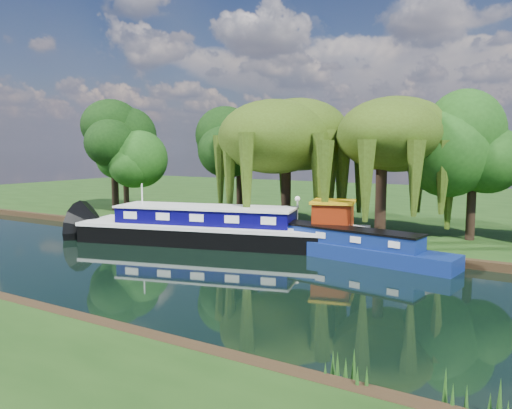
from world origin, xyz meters
The scene contains 14 objects.
ground centered at (0.00, 0.00, 0.00)m, with size 120.00×120.00×0.00m, color black.
far_bank centered at (0.00, 34.00, 0.23)m, with size 120.00×52.00×0.45m, color black.
dutch_barge centered at (-3.10, 6.92, 0.98)m, with size 19.28×9.06×3.97m.
narrowboat centered at (5.13, 7.24, 0.66)m, with size 12.84×3.92×1.85m.
red_dinghy centered at (-8.75, 5.52, 0.00)m, with size 2.43×3.41×0.71m, color maroon.
willow_left centered at (-1.63, 12.90, 6.85)m, with size 7.35×7.35×8.81m.
willow_right centered at (5.69, 12.01, 6.41)m, with size 6.70×6.70×8.16m.
tree_far_left centered at (-17.85, 12.87, 5.28)m, with size 4.37×4.37×7.04m.
tree_far_back centered at (-19.90, 13.48, 6.83)m, with size 5.44×5.44×9.15m.
tree_far_mid centered at (-7.22, 15.31, 6.22)m, with size 5.11×5.11×8.37m.
tree_far_right centered at (10.79, 14.17, 5.97)m, with size 4.90×4.90×8.02m.
lamppost centered at (0.50, 10.50, 2.42)m, with size 0.36×0.36×2.56m.
mooring_posts centered at (-0.50, 8.40, 0.95)m, with size 19.16×0.16×1.00m.
reeds_near centered at (6.87, -7.57, 0.55)m, with size 33.70×1.50×1.10m.
Camera 1 is at (15.28, -19.34, 6.22)m, focal length 35.00 mm.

